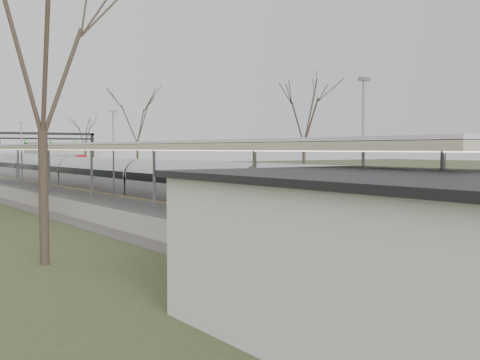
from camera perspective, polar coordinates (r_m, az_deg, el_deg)
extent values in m
cube|color=#474442|center=(58.77, -12.90, -0.74)|extent=(24.00, 160.00, 0.10)
cube|color=#4C3828|center=(56.81, -18.53, -0.91)|extent=(2.60, 160.00, 0.06)
cube|color=gray|center=(56.61, -19.23, -0.86)|extent=(0.07, 160.00, 0.12)
cube|color=gray|center=(57.01, -17.84, -0.82)|extent=(0.07, 160.00, 0.12)
cube|color=#4C3828|center=(57.88, -15.20, -0.79)|extent=(2.60, 160.00, 0.06)
cube|color=gray|center=(57.64, -15.88, -0.74)|extent=(0.07, 160.00, 0.12)
cube|color=gray|center=(58.12, -14.54, -0.70)|extent=(0.07, 160.00, 0.12)
cube|color=#4C3828|center=(59.14, -12.01, -0.67)|extent=(2.60, 160.00, 0.06)
cube|color=gray|center=(58.87, -12.65, -0.63)|extent=(0.07, 160.00, 0.12)
cube|color=gray|center=(59.42, -11.37, -0.58)|extent=(0.07, 160.00, 0.12)
cube|color=#4C3828|center=(60.58, -8.95, -0.56)|extent=(2.60, 160.00, 0.06)
cube|color=gray|center=(60.26, -9.57, -0.51)|extent=(0.07, 160.00, 0.12)
cube|color=gray|center=(60.89, -8.34, -0.47)|extent=(0.07, 160.00, 0.12)
cube|color=#4C3828|center=(62.18, -6.05, -0.45)|extent=(2.60, 160.00, 0.06)
cube|color=gray|center=(61.83, -6.63, -0.40)|extent=(0.07, 160.00, 0.12)
cube|color=gray|center=(62.52, -5.47, -0.36)|extent=(0.07, 160.00, 0.12)
cube|color=#9E9B93|center=(39.22, -15.67, -1.95)|extent=(3.50, 69.00, 1.00)
cylinder|color=slate|center=(15.91, 18.64, -1.88)|extent=(0.14, 0.14, 3.00)
cylinder|color=slate|center=(21.64, 1.39, -0.47)|extent=(0.14, 0.14, 3.00)
cylinder|color=slate|center=(28.49, -8.14, 0.33)|extent=(0.14, 0.14, 3.00)
cylinder|color=slate|center=(35.82, -13.88, 0.82)|extent=(0.14, 0.14, 3.00)
cylinder|color=slate|center=(43.38, -17.65, 1.13)|extent=(0.14, 0.14, 3.00)
cylinder|color=slate|center=(51.08, -20.29, 1.34)|extent=(0.14, 0.14, 3.00)
cube|color=silver|center=(34.86, -13.33, 3.31)|extent=(4.10, 50.00, 0.12)
cube|color=#C0B595|center=(34.86, -13.33, 3.03)|extent=(4.10, 50.00, 0.25)
cube|color=silver|center=(12.11, 16.40, -7.64)|extent=(6.00, 9.00, 3.20)
cube|color=black|center=(90.41, -13.83, 2.40)|extent=(0.35, 0.35, 6.00)
cube|color=black|center=(87.30, -20.16, 4.19)|extent=(21.00, 0.35, 0.35)
cube|color=black|center=(87.29, -20.16, 3.73)|extent=(21.00, 0.25, 0.25)
cube|color=black|center=(87.28, -19.64, 3.28)|extent=(0.32, 0.22, 0.85)
sphere|color=#0CFF19|center=(87.15, -19.62, 3.44)|extent=(0.16, 0.16, 0.16)
cube|color=black|center=(88.26, -17.44, 3.31)|extent=(0.32, 0.22, 0.85)
sphere|color=#0CFF19|center=(88.13, -17.42, 3.47)|extent=(0.16, 0.16, 0.16)
cube|color=black|center=(89.36, -15.29, 3.34)|extent=(0.32, 0.22, 0.85)
sphere|color=#0CFF19|center=(89.23, -15.27, 3.50)|extent=(0.16, 0.16, 0.16)
cylinder|color=#2D231C|center=(20.35, -18.12, -1.55)|extent=(0.30, 0.30, 4.50)
cylinder|color=#2D231C|center=(54.78, 6.07, 1.35)|extent=(0.30, 0.30, 4.50)
cube|color=#A6A8B0|center=(59.09, -15.65, 0.26)|extent=(2.55, 90.00, 1.60)
cylinder|color=#A6A8B0|center=(59.07, -15.66, 0.89)|extent=(2.60, 89.70, 2.60)
cube|color=black|center=(59.06, -15.66, 0.99)|extent=(2.62, 89.40, 0.55)
cube|color=black|center=(59.14, -15.64, -0.63)|extent=(1.80, 89.00, 0.35)
cube|color=#A6A8B0|center=(98.61, -19.27, 1.26)|extent=(2.55, 45.00, 1.60)
cylinder|color=#A6A8B0|center=(98.60, -19.28, 1.63)|extent=(2.60, 44.70, 2.60)
cube|color=black|center=(98.60, -19.28, 1.69)|extent=(2.62, 44.40, 0.55)
cube|color=#AE0917|center=(77.27, -14.83, 0.85)|extent=(2.55, 0.50, 1.50)
cylinder|color=#AE0917|center=(77.29, -14.85, 1.37)|extent=(2.60, 0.60, 2.60)
cube|color=black|center=(77.03, -14.78, 1.59)|extent=(1.70, 0.12, 0.70)
sphere|color=white|center=(76.80, -15.37, 0.76)|extent=(0.22, 0.22, 0.22)
sphere|color=white|center=(77.38, -14.19, 0.79)|extent=(0.22, 0.22, 0.22)
cube|color=black|center=(98.64, -19.26, 0.72)|extent=(1.80, 44.00, 0.35)
imported|color=#332B53|center=(18.72, 9.96, -3.30)|extent=(0.41, 0.59, 1.54)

